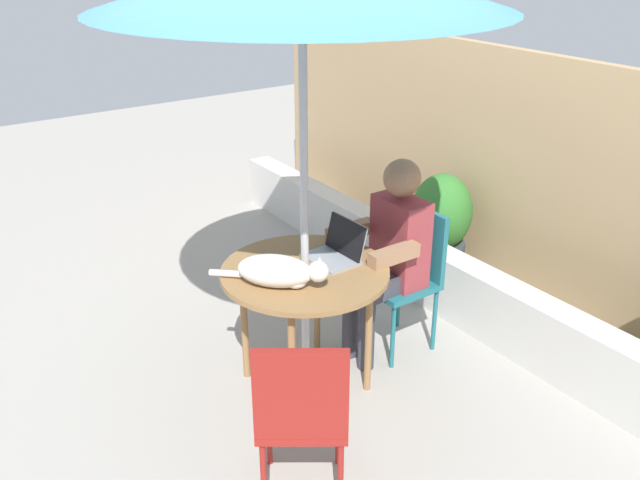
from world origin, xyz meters
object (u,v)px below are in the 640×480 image
patio_table (305,281)px  potted_plant_near_fence (440,224)px  chair_empty (302,409)px  chair_occupied (409,267)px  laptop (338,248)px  person_seated (390,249)px  cat (280,272)px

patio_table → potted_plant_near_fence: bearing=109.4°
chair_empty → chair_occupied: bearing=120.4°
chair_empty → laptop: (-0.77, 0.76, 0.27)m
patio_table → chair_occupied: size_ratio=1.02×
potted_plant_near_fence → chair_empty: bearing=-58.1°
chair_empty → potted_plant_near_fence: chair_empty is taller
chair_occupied → chair_empty: same height
patio_table → laptop: size_ratio=3.00×
chair_occupied → person_seated: person_seated is taller
person_seated → chair_occupied: bearing=90.0°
chair_occupied → potted_plant_near_fence: (-0.56, 0.82, -0.12)m
patio_table → person_seated: person_seated is taller
chair_empty → cat: cat is taller
cat → potted_plant_near_fence: size_ratio=0.64×
patio_table → chair_empty: size_ratio=1.02×
person_seated → cat: size_ratio=2.39×
chair_occupied → cat: (0.08, -0.97, 0.29)m
chair_occupied → potted_plant_near_fence: bearing=124.3°
patio_table → cat: size_ratio=1.77×
person_seated → potted_plant_near_fence: (-0.56, 0.98, -0.29)m
patio_table → laptop: 0.27m
person_seated → laptop: person_seated is taller
cat → potted_plant_near_fence: 1.95m
patio_table → chair_occupied: 0.78m
patio_table → potted_plant_near_fence: size_ratio=1.14×
laptop → cat: laptop is taller
laptop → chair_occupied: bearing=88.7°
chair_empty → cat: bearing=154.9°
chair_empty → potted_plant_near_fence: 2.49m
chair_occupied → chair_empty: 1.50m
laptop → potted_plant_near_fence: 1.51m
person_seated → cat: 0.83m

